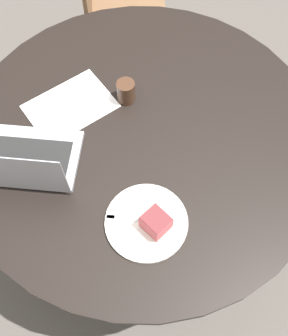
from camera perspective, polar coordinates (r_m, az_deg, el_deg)
ground_plane at (r=2.09m, az=-0.21°, el=-5.94°), size 12.00×12.00×0.00m
dining_table at (r=1.52m, az=-0.29°, el=3.33°), size 1.32×1.32×0.75m
chair at (r=2.23m, az=-4.40°, el=21.25°), size 0.49×0.49×0.97m
paper_document at (r=1.52m, az=-10.65°, el=8.81°), size 0.37×0.32×0.00m
plate at (r=1.26m, az=0.35°, el=-7.87°), size 0.27×0.27×0.01m
cake_slice at (r=1.22m, az=1.75°, el=-7.89°), size 0.10×0.10×0.07m
fork at (r=1.26m, az=-2.48°, el=-7.32°), size 0.17×0.08×0.00m
coffee_glass at (r=1.48m, az=-2.65°, el=11.03°), size 0.07×0.07×0.09m
laptop at (r=1.38m, az=-16.53°, el=1.02°), size 0.39×0.35×0.22m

